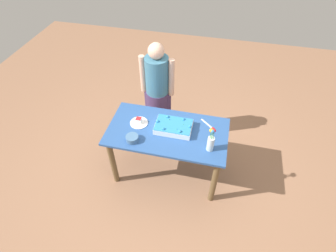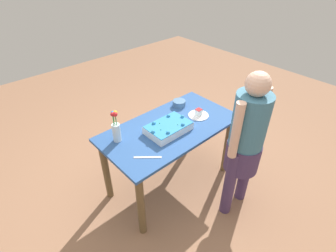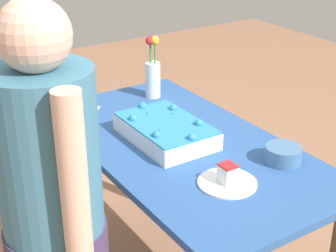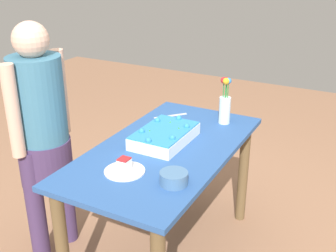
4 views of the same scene
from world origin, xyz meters
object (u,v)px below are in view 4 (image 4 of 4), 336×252
flower_vase (225,104)px  serving_plate_with_slice (125,168)px  fruit_bowl (174,178)px  person_standing (42,131)px  cake_knife (170,116)px  sheet_cake (165,135)px

flower_vase → serving_plate_with_slice: bearing=165.9°
fruit_bowl → flower_vase: bearing=4.3°
serving_plate_with_slice → person_standing: bearing=83.9°
fruit_bowl → person_standing: (0.06, 0.90, 0.04)m
cake_knife → flower_vase: (0.06, -0.37, 0.13)m
flower_vase → fruit_bowl: flower_vase is taller
sheet_cake → serving_plate_with_slice: size_ratio=1.97×
sheet_cake → serving_plate_with_slice: 0.42m
serving_plate_with_slice → fruit_bowl: serving_plate_with_slice is taller
sheet_cake → flower_vase: 0.49m
person_standing → fruit_bowl: bearing=-3.5°
cake_knife → person_standing: (-0.73, 0.46, 0.07)m
cake_knife → fruit_bowl: fruit_bowl is taller
fruit_bowl → cake_knife: bearing=28.7°
flower_vase → fruit_bowl: 0.86m
cake_knife → flower_vase: bearing=-39.6°
cake_knife → fruit_bowl: (-0.79, -0.43, 0.03)m
serving_plate_with_slice → flower_vase: flower_vase is taller
person_standing → flower_vase: bearing=43.6°
sheet_cake → cake_knife: size_ratio=1.76×
serving_plate_with_slice → person_standing: size_ratio=0.14×
serving_plate_with_slice → flower_vase: (0.86, -0.22, 0.11)m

